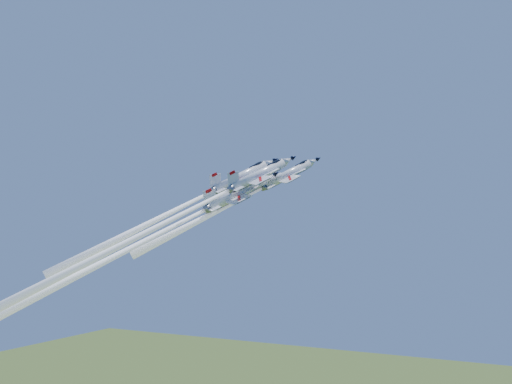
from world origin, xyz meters
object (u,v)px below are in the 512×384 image
at_px(jet_left, 177,209).
at_px(jet_right, 154,228).
at_px(jet_slot, 127,250).
at_px(jet_lead, 237,201).

relative_size(jet_left, jet_right, 0.74).
height_order(jet_left, jet_slot, jet_left).
distance_m(jet_left, jet_right, 13.72).
relative_size(jet_lead, jet_left, 0.83).
relative_size(jet_lead, jet_slot, 0.58).
xyz_separation_m(jet_lead, jet_right, (-9.29, -16.62, -6.03)).
bearing_deg(jet_slot, jet_lead, 87.58).
bearing_deg(jet_slot, jet_right, 47.98).
bearing_deg(jet_right, jet_slot, -132.02).
height_order(jet_lead, jet_left, jet_left).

